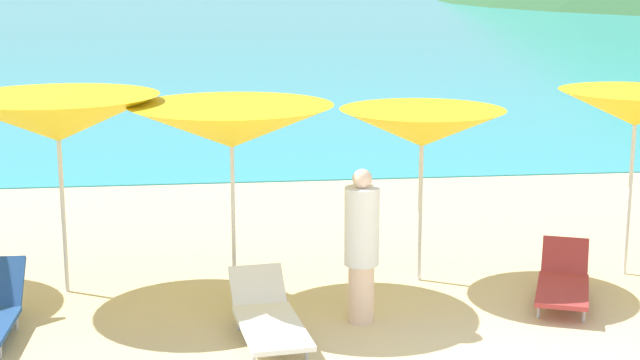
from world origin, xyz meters
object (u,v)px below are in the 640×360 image
(umbrella_4, at_px, (422,128))
(umbrella_2, at_px, (57,118))
(lounge_chair_4, at_px, (268,316))
(umbrella_5, at_px, (636,109))
(umbrella_3, at_px, (231,126))
(beachgoer_3, at_px, (362,243))
(lounge_chair_0, at_px, (563,281))

(umbrella_4, bearing_deg, umbrella_2, 179.04)
(umbrella_4, bearing_deg, lounge_chair_4, -139.55)
(umbrella_2, bearing_deg, lounge_chair_4, -37.61)
(umbrella_5, distance_m, lounge_chair_4, 5.02)
(umbrella_3, relative_size, umbrella_4, 1.20)
(umbrella_3, height_order, beachgoer_3, umbrella_3)
(umbrella_2, xyz_separation_m, lounge_chair_0, (5.50, -1.05, -1.75))
(umbrella_4, bearing_deg, lounge_chair_0, -34.89)
(umbrella_3, height_order, umbrella_4, umbrella_3)
(umbrella_5, bearing_deg, umbrella_2, 178.79)
(umbrella_3, relative_size, lounge_chair_0, 1.60)
(umbrella_3, bearing_deg, umbrella_4, 7.88)
(umbrella_2, xyz_separation_m, umbrella_5, (6.62, -0.14, 0.02))
(umbrella_4, relative_size, lounge_chair_4, 1.22)
(umbrella_5, bearing_deg, umbrella_4, 178.38)
(lounge_chair_4, height_order, beachgoer_3, beachgoer_3)
(umbrella_2, relative_size, beachgoer_3, 1.40)
(umbrella_3, height_order, lounge_chair_0, umbrella_3)
(lounge_chair_0, height_order, beachgoer_3, beachgoer_3)
(lounge_chair_0, bearing_deg, lounge_chair_4, -146.89)
(umbrella_3, xyz_separation_m, lounge_chair_0, (3.60, -0.68, -1.68))
(beachgoer_3, bearing_deg, umbrella_5, -62.55)
(umbrella_4, relative_size, lounge_chair_0, 1.34)
(umbrella_2, xyz_separation_m, beachgoer_3, (3.19, -1.35, -1.15))
(lounge_chair_0, bearing_deg, umbrella_5, 61.08)
(umbrella_4, xyz_separation_m, umbrella_5, (2.53, -0.07, 0.19))
(umbrella_3, distance_m, lounge_chair_4, 2.18)
(umbrella_2, xyz_separation_m, umbrella_3, (1.90, -0.37, -0.06))
(lounge_chair_4, bearing_deg, umbrella_2, 135.46)
(umbrella_2, relative_size, umbrella_3, 0.93)
(umbrella_4, relative_size, umbrella_5, 0.92)
(umbrella_4, xyz_separation_m, beachgoer_3, (-0.90, -1.28, -0.97))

